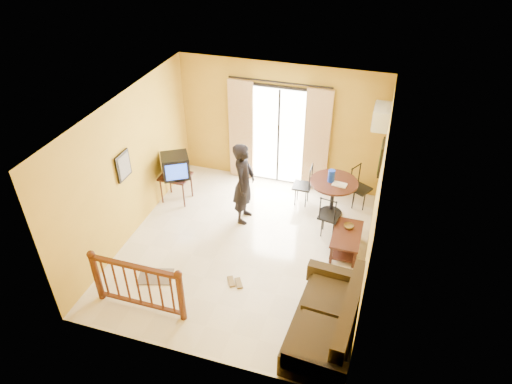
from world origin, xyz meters
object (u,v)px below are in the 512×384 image
(television, at_px, (175,166))
(dining_table, at_px, (333,188))
(coffee_table, at_px, (346,239))
(standing_person, at_px, (244,183))
(sofa, at_px, (328,323))

(television, relative_size, dining_table, 0.75)
(dining_table, height_order, coffee_table, dining_table)
(television, height_order, coffee_table, television)
(television, xyz_separation_m, coffee_table, (3.72, -0.59, -0.59))
(television, distance_m, coffee_table, 3.81)
(television, bearing_deg, coffee_table, -40.23)
(dining_table, xyz_separation_m, standing_person, (-1.69, -0.70, 0.23))
(coffee_table, bearing_deg, television, 170.96)
(television, bearing_deg, sofa, -66.92)
(television, bearing_deg, standing_person, -38.74)
(dining_table, bearing_deg, television, -171.55)
(dining_table, bearing_deg, coffee_table, -67.31)
(television, distance_m, standing_person, 1.60)
(television, relative_size, sofa, 0.37)
(television, bearing_deg, dining_table, -22.74)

